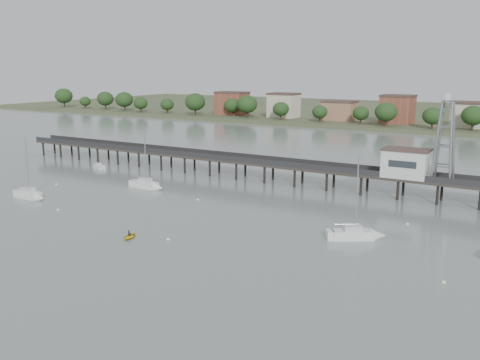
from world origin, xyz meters
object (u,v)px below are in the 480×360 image
at_px(lattice_tower, 445,141).
at_px(white_tender, 99,167).
at_px(sailboat_c, 361,235).
at_px(sailboat_b, 149,185).
at_px(yellow_dinghy, 129,238).
at_px(pier, 284,166).
at_px(sailboat_a, 32,195).

relative_size(lattice_tower, white_tender, 3.85).
bearing_deg(white_tender, sailboat_c, 5.85).
distance_m(sailboat_c, white_tender, 73.84).
distance_m(sailboat_b, yellow_dinghy, 31.83).
bearing_deg(sailboat_c, lattice_tower, 46.04).
xyz_separation_m(pier, white_tender, (-45.17, -8.20, -3.35)).
height_order(lattice_tower, sailboat_b, lattice_tower).
xyz_separation_m(sailboat_c, yellow_dinghy, (-28.34, -16.75, -0.64)).
bearing_deg(sailboat_a, yellow_dinghy, -12.30).
distance_m(lattice_tower, yellow_dinghy, 56.76).
distance_m(white_tender, yellow_dinghy, 56.07).
relative_size(pier, sailboat_a, 12.58).
bearing_deg(lattice_tower, sailboat_b, -160.60).
height_order(pier, sailboat_b, sailboat_b).
height_order(sailboat_b, yellow_dinghy, sailboat_b).
relative_size(lattice_tower, sailboat_b, 1.24).
bearing_deg(lattice_tower, yellow_dinghy, -127.31).
bearing_deg(yellow_dinghy, sailboat_a, 145.91).
height_order(sailboat_b, white_tender, sailboat_b).
relative_size(pier, sailboat_b, 11.95).
height_order(pier, sailboat_a, sailboat_a).
distance_m(lattice_tower, sailboat_c, 29.93).
bearing_deg(pier, sailboat_a, -132.96).
height_order(sailboat_c, sailboat_a, sailboat_c).
bearing_deg(lattice_tower, sailboat_c, -101.10).
bearing_deg(sailboat_a, sailboat_b, 56.06).
xyz_separation_m(lattice_tower, sailboat_b, (-52.29, -18.42, -10.46)).
bearing_deg(lattice_tower, pier, -180.00).
xyz_separation_m(sailboat_b, sailboat_c, (46.89, -9.11, -0.00)).
relative_size(white_tender, yellow_dinghy, 1.43).
height_order(sailboat_b, sailboat_a, sailboat_b).
xyz_separation_m(sailboat_a, white_tender, (-11.45, 28.01, -0.20)).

